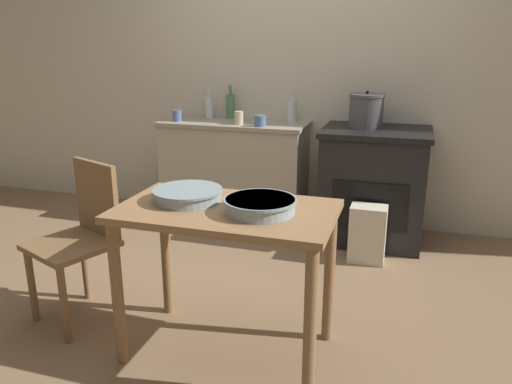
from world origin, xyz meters
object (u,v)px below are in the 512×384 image
at_px(cup_center_left, 239,118).
at_px(work_table, 227,234).
at_px(chair, 82,236).
at_px(mixing_bowl_large, 260,205).
at_px(cup_center_right, 177,116).
at_px(stock_pot, 366,110).
at_px(mixing_bowl_small, 188,194).
at_px(bottle_far_left, 292,111).
at_px(stove, 373,185).
at_px(flour_sack, 367,234).
at_px(bottle_left, 209,107).
at_px(bottle_mid_left, 230,106).
at_px(cup_center, 260,121).

bearing_deg(cup_center_left, work_table, -72.77).
bearing_deg(chair, mixing_bowl_large, 16.21).
distance_m(mixing_bowl_large, cup_center_right, 2.11).
relative_size(stock_pot, mixing_bowl_small, 0.81).
height_order(mixing_bowl_small, cup_center_left, cup_center_left).
height_order(chair, bottle_far_left, bottle_far_left).
relative_size(work_table, chair, 1.16).
relative_size(stove, work_table, 0.86).
distance_m(flour_sack, stock_pot, 0.95).
bearing_deg(cup_center_right, work_table, -57.79).
relative_size(mixing_bowl_small, cup_center_left, 3.26).
distance_m(chair, mixing_bowl_small, 0.75).
bearing_deg(flour_sack, bottle_far_left, 137.87).
bearing_deg(chair, stock_pot, 73.63).
distance_m(stove, chair, 2.19).
bearing_deg(bottle_far_left, cup_center_right, -164.90).
height_order(stock_pot, bottle_left, stock_pot).
relative_size(work_table, flour_sack, 2.48).
distance_m(stock_pot, bottle_left, 1.34).
height_order(stock_pot, bottle_far_left, stock_pot).
height_order(mixing_bowl_large, bottle_mid_left, bottle_mid_left).
distance_m(stock_pot, bottle_mid_left, 1.17).
bearing_deg(cup_center_left, bottle_far_left, 34.60).
relative_size(work_table, bottle_mid_left, 3.65).
height_order(bottle_far_left, cup_center, bottle_far_left).
bearing_deg(stove, mixing_bowl_small, -114.31).
bearing_deg(bottle_mid_left, bottle_far_left, -3.17).
bearing_deg(stove, bottle_left, 172.31).
height_order(work_table, stock_pot, stock_pot).
bearing_deg(bottle_mid_left, cup_center_left, -58.49).
height_order(flour_sack, bottle_left, bottle_left).
height_order(bottle_left, cup_center_right, bottle_left).
distance_m(flour_sack, bottle_mid_left, 1.63).
bearing_deg(cup_center_right, chair, -83.58).
height_order(stove, stock_pot, stock_pot).
bearing_deg(mixing_bowl_small, cup_center_right, 117.31).
bearing_deg(bottle_mid_left, mixing_bowl_small, -75.93).
xyz_separation_m(flour_sack, bottle_far_left, (-0.72, 0.65, 0.75)).
height_order(stock_pot, mixing_bowl_small, stock_pot).
xyz_separation_m(work_table, mixing_bowl_small, (-0.21, 0.04, 0.17)).
xyz_separation_m(mixing_bowl_small, bottle_far_left, (0.06, 1.90, 0.16)).
distance_m(flour_sack, bottle_left, 1.75).
relative_size(mixing_bowl_large, bottle_left, 1.41).
distance_m(bottle_far_left, cup_center_left, 0.45).
distance_m(flour_sack, cup_center_right, 1.82).
distance_m(bottle_far_left, bottle_left, 0.73).
height_order(work_table, mixing_bowl_large, mixing_bowl_large).
bearing_deg(bottle_mid_left, bottle_left, -167.71).
height_order(bottle_left, bottle_mid_left, bottle_mid_left).
bearing_deg(stock_pot, cup_center_left, -173.80).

